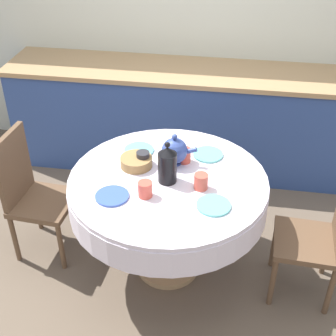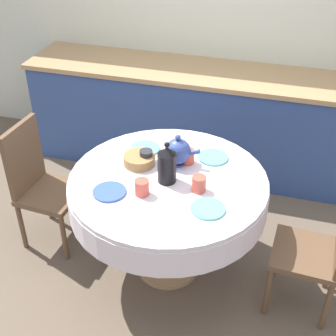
# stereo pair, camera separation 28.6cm
# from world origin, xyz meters

# --- Properties ---
(ground_plane) EXTENTS (12.00, 12.00, 0.00)m
(ground_plane) POSITION_xyz_m (0.00, 0.00, 0.00)
(ground_plane) COLOR brown
(wall_back) EXTENTS (7.00, 0.05, 2.60)m
(wall_back) POSITION_xyz_m (0.00, 1.70, 1.30)
(wall_back) COLOR beige
(wall_back) RESTS_ON ground_plane
(kitchen_counter) EXTENTS (3.24, 0.64, 0.94)m
(kitchen_counter) POSITION_xyz_m (0.00, 1.36, 0.47)
(kitchen_counter) COLOR #2D4784
(kitchen_counter) RESTS_ON ground_plane
(dining_table) EXTENTS (1.26, 1.26, 0.77)m
(dining_table) POSITION_xyz_m (0.00, 0.00, 0.65)
(dining_table) COLOR tan
(dining_table) RESTS_ON ground_plane
(chair_left) EXTENTS (0.42, 0.42, 0.95)m
(chair_left) POSITION_xyz_m (0.98, -0.05, 0.51)
(chair_left) COLOR brown
(chair_left) RESTS_ON ground_plane
(chair_right) EXTENTS (0.43, 0.43, 0.95)m
(chair_right) POSITION_xyz_m (-0.97, 0.07, 0.51)
(chair_right) COLOR brown
(chair_right) RESTS_ON ground_plane
(plate_near_left) EXTENTS (0.20, 0.20, 0.01)m
(plate_near_left) POSITION_xyz_m (-0.30, -0.24, 0.78)
(plate_near_left) COLOR #3856AD
(plate_near_left) RESTS_ON dining_table
(cup_near_left) EXTENTS (0.08, 0.08, 0.10)m
(cup_near_left) POSITION_xyz_m (-0.10, -0.19, 0.82)
(cup_near_left) COLOR #CC4C3D
(cup_near_left) RESTS_ON dining_table
(plate_near_right) EXTENTS (0.20, 0.20, 0.01)m
(plate_near_right) POSITION_xyz_m (0.30, -0.23, 0.78)
(plate_near_right) COLOR #60BCB7
(plate_near_right) RESTS_ON dining_table
(cup_near_right) EXTENTS (0.08, 0.08, 0.10)m
(cup_near_right) POSITION_xyz_m (0.21, -0.07, 0.82)
(cup_near_right) COLOR #CC4C3D
(cup_near_right) RESTS_ON dining_table
(plate_far_left) EXTENTS (0.20, 0.20, 0.01)m
(plate_far_left) POSITION_xyz_m (-0.25, 0.29, 0.78)
(plate_far_left) COLOR #60BCB7
(plate_far_left) RESTS_ON dining_table
(cup_far_left) EXTENTS (0.08, 0.08, 0.10)m
(cup_far_left) POSITION_xyz_m (-0.18, 0.12, 0.82)
(cup_far_left) COLOR #28282D
(cup_far_left) RESTS_ON dining_table
(plate_far_right) EXTENTS (0.20, 0.20, 0.01)m
(plate_far_right) POSITION_xyz_m (0.22, 0.31, 0.78)
(plate_far_right) COLOR #60BCB7
(plate_far_right) RESTS_ON dining_table
(cup_far_right) EXTENTS (0.08, 0.08, 0.10)m
(cup_far_right) POSITION_xyz_m (0.07, 0.21, 0.82)
(cup_far_right) COLOR #CC4C3D
(cup_far_right) RESTS_ON dining_table
(coffee_carafe) EXTENTS (0.12, 0.12, 0.28)m
(coffee_carafe) POSITION_xyz_m (0.00, -0.02, 0.89)
(coffee_carafe) COLOR black
(coffee_carafe) RESTS_ON dining_table
(teapot) EXTENTS (0.23, 0.17, 0.22)m
(teapot) POSITION_xyz_m (0.02, 0.18, 0.87)
(teapot) COLOR #33478E
(teapot) RESTS_ON dining_table
(bread_basket) EXTENTS (0.21, 0.21, 0.06)m
(bread_basket) POSITION_xyz_m (-0.22, 0.11, 0.81)
(bread_basket) COLOR olive
(bread_basket) RESTS_ON dining_table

